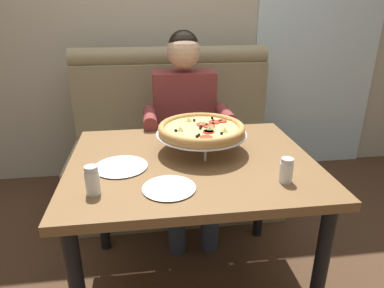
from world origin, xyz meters
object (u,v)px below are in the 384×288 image
(pizza, at_px, (202,129))
(shaker_oregano, at_px, (286,172))
(plate_near_left, at_px, (169,187))
(dining_table, at_px, (192,178))
(diner_main, at_px, (186,122))
(patio_chair, at_px, (272,90))
(booth_bench, at_px, (175,151))
(shaker_parmesan, at_px, (92,182))
(plate_near_right, at_px, (121,165))

(pizza, bearing_deg, shaker_oregano, -51.30)
(shaker_oregano, xyz_separation_m, plate_near_left, (-0.47, 0.01, -0.03))
(dining_table, bearing_deg, diner_main, 85.60)
(dining_table, distance_m, pizza, 0.23)
(patio_chair, bearing_deg, shaker_oregano, -109.31)
(booth_bench, distance_m, shaker_oregano, 1.30)
(plate_near_left, bearing_deg, shaker_parmesan, 179.30)
(shaker_oregano, bearing_deg, patio_chair, 70.69)
(shaker_oregano, bearing_deg, pizza, 128.70)
(dining_table, distance_m, patio_chair, 2.53)
(booth_bench, relative_size, diner_main, 1.15)
(plate_near_left, relative_size, plate_near_right, 0.89)
(booth_bench, xyz_separation_m, plate_near_left, (-0.12, -1.18, 0.36))
(booth_bench, bearing_deg, plate_near_left, -96.01)
(diner_main, distance_m, pizza, 0.59)
(diner_main, distance_m, plate_near_right, 0.79)
(booth_bench, height_order, pizza, booth_bench)
(pizza, xyz_separation_m, shaker_parmesan, (-0.47, -0.35, -0.06))
(dining_table, distance_m, shaker_oregano, 0.46)
(plate_near_right, bearing_deg, patio_chair, 55.82)
(dining_table, relative_size, diner_main, 0.88)
(booth_bench, relative_size, shaker_oregano, 14.30)
(booth_bench, height_order, shaker_parmesan, booth_bench)
(shaker_parmesan, xyz_separation_m, plate_near_right, (0.09, 0.21, -0.04))
(diner_main, bearing_deg, shaker_parmesan, -116.75)
(plate_near_left, bearing_deg, booth_bench, 83.99)
(shaker_parmesan, bearing_deg, patio_chair, 56.72)
(shaker_oregano, bearing_deg, plate_near_right, 161.39)
(booth_bench, relative_size, plate_near_right, 6.24)
(booth_bench, distance_m, patio_chair, 1.78)
(pizza, height_order, patio_chair, pizza)
(dining_table, height_order, pizza, pizza)
(booth_bench, xyz_separation_m, pizza, (0.06, -0.83, 0.46))
(plate_near_left, distance_m, patio_chair, 2.83)
(shaker_oregano, relative_size, patio_chair, 0.12)
(plate_near_left, relative_size, patio_chair, 0.24)
(diner_main, bearing_deg, plate_near_left, -100.81)
(booth_bench, relative_size, shaker_parmesan, 12.93)
(shaker_oregano, bearing_deg, booth_bench, 106.18)
(dining_table, distance_m, diner_main, 0.66)
(pizza, distance_m, shaker_parmesan, 0.59)
(diner_main, bearing_deg, dining_table, -94.40)
(diner_main, xyz_separation_m, pizza, (0.01, -0.57, 0.15))
(diner_main, distance_m, shaker_oregano, 0.97)
(diner_main, relative_size, plate_near_right, 5.40)
(booth_bench, bearing_deg, shaker_oregano, -73.82)
(shaker_parmesan, xyz_separation_m, patio_chair, (1.62, 2.48, -0.27))
(diner_main, relative_size, shaker_oregano, 12.38)
(shaker_parmesan, bearing_deg, pizza, 36.49)
(pizza, height_order, shaker_oregano, pizza)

